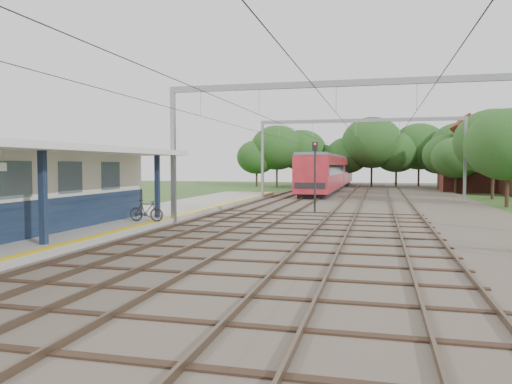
# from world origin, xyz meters

# --- Properties ---
(ground) EXTENTS (160.00, 160.00, 0.00)m
(ground) POSITION_xyz_m (0.00, 0.00, 0.00)
(ground) COLOR #2D4C1E
(ground) RESTS_ON ground
(ballast_bed) EXTENTS (18.00, 90.00, 0.10)m
(ballast_bed) POSITION_xyz_m (4.00, 30.00, 0.05)
(ballast_bed) COLOR #473D33
(ballast_bed) RESTS_ON ground
(platform) EXTENTS (5.00, 52.00, 0.35)m
(platform) POSITION_xyz_m (-7.50, 14.00, 0.17)
(platform) COLOR gray
(platform) RESTS_ON ground
(yellow_stripe) EXTENTS (0.45, 52.00, 0.01)m
(yellow_stripe) POSITION_xyz_m (-5.25, 14.00, 0.35)
(yellow_stripe) COLOR yellow
(yellow_stripe) RESTS_ON platform
(rail_tracks) EXTENTS (11.80, 88.00, 0.15)m
(rail_tracks) POSITION_xyz_m (1.50, 30.00, 0.18)
(rail_tracks) COLOR brown
(rail_tracks) RESTS_ON ballast_bed
(catenary_system) EXTENTS (17.22, 88.00, 7.00)m
(catenary_system) POSITION_xyz_m (3.39, 25.28, 5.51)
(catenary_system) COLOR gray
(catenary_system) RESTS_ON ground
(tree_band) EXTENTS (31.72, 30.88, 8.82)m
(tree_band) POSITION_xyz_m (3.84, 57.12, 4.92)
(tree_band) COLOR #382619
(tree_band) RESTS_ON ground
(house_far) EXTENTS (8.00, 6.12, 8.66)m
(house_far) POSITION_xyz_m (16.00, 52.00, 3.23)
(house_far) COLOR brown
(house_far) RESTS_ON ground
(bicycle) EXTENTS (1.75, 0.53, 1.05)m
(bicycle) POSITION_xyz_m (-5.60, 13.12, 0.87)
(bicycle) COLOR black
(bicycle) RESTS_ON platform
(train) EXTENTS (3.10, 38.63, 4.06)m
(train) POSITION_xyz_m (-0.50, 52.72, 2.26)
(train) COLOR black
(train) RESTS_ON ballast_bed
(signal_post) EXTENTS (0.35, 0.32, 4.48)m
(signal_post) POSITION_xyz_m (1.35, 22.04, 2.85)
(signal_post) COLOR black
(signal_post) RESTS_ON ground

